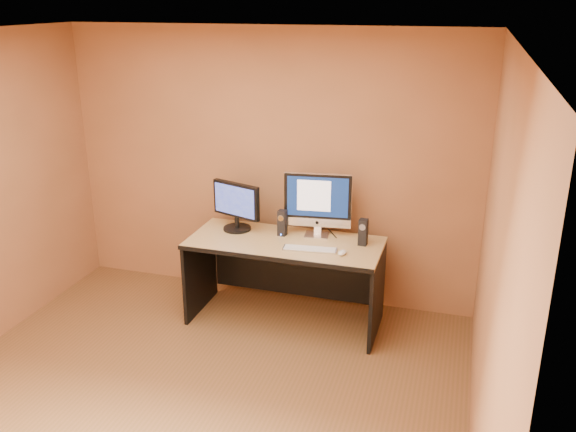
{
  "coord_description": "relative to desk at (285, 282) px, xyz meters",
  "views": [
    {
      "loc": [
        1.79,
        -3.32,
        2.83
      ],
      "look_at": [
        0.39,
        1.34,
        1.07
      ],
      "focal_mm": 38.0,
      "sensor_mm": 36.0,
      "label": 1
    }
  ],
  "objects": [
    {
      "name": "ceiling",
      "position": [
        -0.33,
        -1.44,
        2.2
      ],
      "size": [
        4.0,
        4.0,
        0.0
      ],
      "primitive_type": "plane",
      "color": "white",
      "rests_on": "walls"
    },
    {
      "name": "cable_b",
      "position": [
        0.23,
        0.33,
        0.4
      ],
      "size": [
        0.06,
        0.19,
        0.01
      ],
      "primitive_type": "cylinder",
      "rotation": [
        1.57,
        0.0,
        -0.29
      ],
      "color": "black",
      "rests_on": "desk"
    },
    {
      "name": "cable_a",
      "position": [
        0.36,
        0.3,
        0.4
      ],
      "size": [
        0.13,
        0.21,
        0.01
      ],
      "primitive_type": "cylinder",
      "rotation": [
        1.57,
        0.0,
        0.55
      ],
      "color": "black",
      "rests_on": "desk"
    },
    {
      "name": "walls",
      "position": [
        -0.33,
        -1.44,
        0.9
      ],
      "size": [
        4.0,
        4.0,
        2.6
      ],
      "primitive_type": null,
      "color": "#9C643F",
      "rests_on": "ground"
    },
    {
      "name": "speaker_left",
      "position": [
        -0.06,
        0.14,
        0.51
      ],
      "size": [
        0.08,
        0.08,
        0.24
      ],
      "primitive_type": null,
      "rotation": [
        0.0,
        0.0,
        -0.07
      ],
      "color": "black",
      "rests_on": "desk"
    },
    {
      "name": "keyboard",
      "position": [
        0.26,
        -0.13,
        0.41
      ],
      "size": [
        0.47,
        0.17,
        0.02
      ],
      "primitive_type": "cube",
      "rotation": [
        0.0,
        0.0,
        0.11
      ],
      "color": "silver",
      "rests_on": "desk"
    },
    {
      "name": "imac",
      "position": [
        0.24,
        0.22,
        0.69
      ],
      "size": [
        0.63,
        0.3,
        0.59
      ],
      "primitive_type": null,
      "rotation": [
        0.0,
        0.0,
        0.12
      ],
      "color": "silver",
      "rests_on": "desk"
    },
    {
      "name": "floor",
      "position": [
        -0.33,
        -1.44,
        -0.4
      ],
      "size": [
        4.0,
        4.0,
        0.0
      ],
      "primitive_type": "plane",
      "color": "brown",
      "rests_on": "ground"
    },
    {
      "name": "desk",
      "position": [
        0.0,
        0.0,
        0.0
      ],
      "size": [
        1.72,
        0.76,
        0.79
      ],
      "primitive_type": null,
      "rotation": [
        0.0,
        0.0,
        -0.01
      ],
      "color": "tan",
      "rests_on": "ground"
    },
    {
      "name": "mouse",
      "position": [
        0.55,
        -0.14,
        0.42
      ],
      "size": [
        0.08,
        0.12,
        0.04
      ],
      "primitive_type": "ellipsoid",
      "rotation": [
        0.0,
        0.0,
        -0.19
      ],
      "color": "silver",
      "rests_on": "desk"
    },
    {
      "name": "second_monitor",
      "position": [
        -0.51,
        0.15,
        0.62
      ],
      "size": [
        0.57,
        0.41,
        0.45
      ],
      "primitive_type": null,
      "rotation": [
        0.0,
        0.0,
        -0.33
      ],
      "color": "black",
      "rests_on": "desk"
    },
    {
      "name": "speaker_right",
      "position": [
        0.67,
        0.12,
        0.51
      ],
      "size": [
        0.08,
        0.08,
        0.24
      ],
      "primitive_type": null,
      "rotation": [
        0.0,
        0.0,
        -0.07
      ],
      "color": "black",
      "rests_on": "desk"
    }
  ]
}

